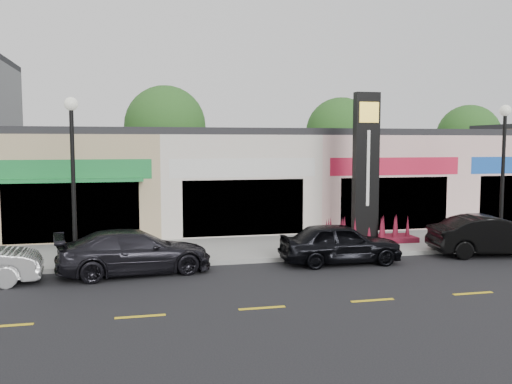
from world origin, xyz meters
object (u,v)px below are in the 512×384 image
car_black_conv (492,236)px  pylon_sign (365,190)px  lamp_east_near (503,160)px  lamp_west_near (73,164)px  car_dark_sedan (135,252)px  car_black_sedan (340,243)px

car_black_conv → pylon_sign: bearing=62.7°
lamp_east_near → car_black_conv: 3.21m
car_black_conv → lamp_east_near: bearing=-37.2°
lamp_west_near → car_black_conv: size_ratio=1.22×
car_dark_sedan → car_black_sedan: (6.91, -0.08, 0.01)m
lamp_west_near → lamp_east_near: (16.00, 0.00, 0.00)m
pylon_sign → car_black_conv: size_ratio=1.33×
lamp_east_near → pylon_sign: pylon_sign is taller
lamp_east_near → lamp_west_near: bearing=180.0°
lamp_west_near → lamp_east_near: bearing=0.0°
lamp_east_near → car_dark_sedan: 14.40m
lamp_west_near → car_black_conv: 15.08m
car_black_sedan → car_black_conv: (5.96, -0.01, 0.03)m
car_dark_sedan → car_black_conv: size_ratio=1.08×
lamp_west_near → pylon_sign: bearing=8.8°
car_dark_sedan → car_black_sedan: 6.92m
lamp_west_near → pylon_sign: (11.00, 1.70, -1.20)m
pylon_sign → car_black_conv: pylon_sign is taller
pylon_sign → car_dark_sedan: 9.63m
lamp_west_near → car_black_conv: (14.78, -1.14, -2.74)m
car_black_sedan → car_black_conv: size_ratio=0.93×
lamp_east_near → car_black_sedan: 7.78m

